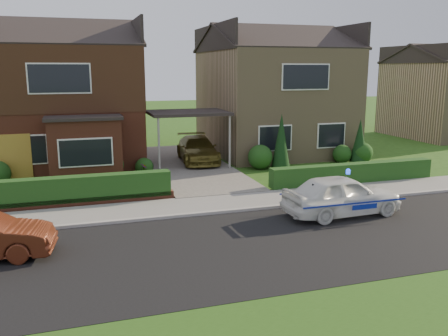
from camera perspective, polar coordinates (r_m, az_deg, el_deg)
name	(u,v)px	position (r m, az deg, el deg)	size (l,w,h in m)	color
ground	(279,242)	(13.67, 6.61, -8.85)	(120.00, 120.00, 0.00)	#234A13
road	(279,242)	(13.67, 6.61, -8.85)	(60.00, 6.00, 0.02)	black
kerb	(242,210)	(16.33, 2.23, -5.07)	(60.00, 0.16, 0.12)	#9E9993
sidewalk	(233,202)	(17.28, 1.04, -4.14)	(60.00, 2.00, 0.10)	slate
grass_verge	(390,335)	(9.78, 19.30, -18.42)	(60.00, 4.00, 0.01)	#234A13
driveway	(189,166)	(23.73, -4.28, 0.30)	(3.80, 12.00, 0.12)	#666059
house_left	(62,89)	(25.56, -18.87, 9.01)	(7.50, 9.53, 7.25)	brown
house_right	(273,89)	(27.96, 5.93, 9.47)	(7.50, 8.06, 7.25)	#9B835F
carport_link	(188,114)	(23.30, -4.36, 6.54)	(3.80, 3.00, 2.77)	black
garage_door	(4,159)	(22.11, -24.93, 0.96)	(2.20, 0.10, 2.10)	olive
dwarf_wall	(65,203)	(17.56, -18.56, -4.07)	(7.70, 0.25, 0.36)	brown
hedge_left	(66,207)	(17.76, -18.52, -4.50)	(7.50, 0.55, 0.90)	#103312
hedge_right	(352,184)	(20.86, 15.19, -1.88)	(7.50, 0.55, 0.80)	#103312
shrub_left_mid	(109,165)	(21.38, -13.72, 0.34)	(1.32, 1.32, 1.32)	#103312
shrub_left_near	(144,167)	(21.88, -9.57, 0.13)	(0.84, 0.84, 0.84)	#103312
shrub_right_near	(260,157)	(23.08, 4.38, 1.33)	(1.20, 1.20, 1.20)	#103312
shrub_right_mid	(342,154)	(25.25, 14.02, 1.65)	(0.96, 0.96, 0.96)	#103312
shrub_right_far	(362,153)	(25.53, 16.29, 1.77)	(1.08, 1.08, 1.08)	#103312
conifer_a	(281,142)	(23.17, 6.89, 3.08)	(0.90, 0.90, 2.60)	black
conifer_b	(360,142)	(25.33, 15.99, 3.00)	(0.90, 0.90, 2.20)	black
neighbour_right	(445,100)	(37.54, 25.07, 7.42)	(6.50, 7.00, 5.20)	#9B835F
police_car	(342,195)	(16.24, 13.99, -3.22)	(3.70, 4.10, 1.54)	white
driveway_car	(198,149)	(24.34, -3.21, 2.27)	(1.78, 4.37, 1.27)	brown
potted_plant_c	(144,172)	(21.30, -9.60, -0.43)	(0.37, 0.37, 0.67)	gray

